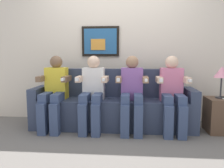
% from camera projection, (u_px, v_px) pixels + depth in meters
% --- Properties ---
extents(ground_plane, '(6.33, 6.33, 0.00)m').
position_uv_depth(ground_plane, '(111.00, 134.00, 3.19)').
color(ground_plane, '#66605B').
extents(back_wall_assembly, '(4.87, 0.10, 2.60)m').
position_uv_depth(back_wall_assembly, '(115.00, 44.00, 3.78)').
color(back_wall_assembly, beige).
rests_on(back_wall_assembly, ground_plane).
extents(couch, '(2.47, 0.58, 0.90)m').
position_uv_depth(couch, '(113.00, 107.00, 3.48)').
color(couch, '#333D56').
rests_on(couch, ground_plane).
extents(person_leftmost, '(0.46, 0.56, 1.11)m').
position_uv_depth(person_leftmost, '(54.00, 90.00, 3.35)').
color(person_leftmost, yellow).
rests_on(person_leftmost, ground_plane).
extents(person_left_center, '(0.46, 0.56, 1.11)m').
position_uv_depth(person_left_center, '(93.00, 90.00, 3.30)').
color(person_left_center, white).
rests_on(person_left_center, ground_plane).
extents(person_right_center, '(0.46, 0.56, 1.11)m').
position_uv_depth(person_right_center, '(132.00, 91.00, 3.25)').
color(person_right_center, '#8C59A5').
rests_on(person_right_center, ground_plane).
extents(person_rightmost, '(0.46, 0.56, 1.11)m').
position_uv_depth(person_rightmost, '(172.00, 91.00, 3.20)').
color(person_rightmost, pink).
rests_on(person_rightmost, ground_plane).
extents(side_table_right, '(0.40, 0.40, 0.50)m').
position_uv_depth(side_table_right, '(221.00, 115.00, 3.25)').
color(side_table_right, brown).
rests_on(side_table_right, ground_plane).
extents(table_lamp, '(0.22, 0.22, 0.46)m').
position_uv_depth(table_lamp, '(222.00, 73.00, 3.18)').
color(table_lamp, '#333338').
rests_on(table_lamp, side_table_right).
extents(spare_remote_on_table, '(0.04, 0.13, 0.02)m').
position_uv_depth(spare_remote_on_table, '(223.00, 98.00, 3.19)').
color(spare_remote_on_table, white).
rests_on(spare_remote_on_table, side_table_right).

